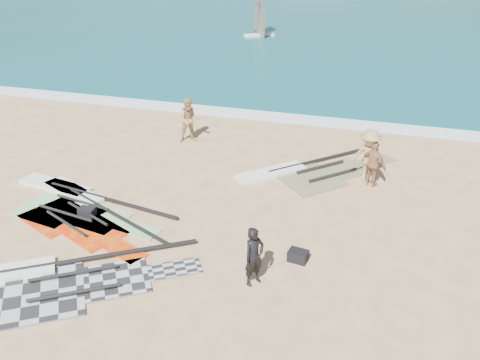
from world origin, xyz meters
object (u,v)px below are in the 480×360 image
(gear_bag_near, at_px, (87,213))
(beachgoer_left, at_px, (190,120))
(gear_bag_far, at_px, (298,256))
(rig_green, at_px, (73,201))
(rig_orange, at_px, (308,171))
(rig_grey, at_px, (53,278))
(person_wetsuit, at_px, (254,257))
(beachgoer_mid, at_px, (369,157))
(beachgoer_back, at_px, (374,164))
(rig_red, at_px, (81,210))

(gear_bag_near, xyz_separation_m, beachgoer_left, (0.91, 6.53, 0.76))
(gear_bag_near, xyz_separation_m, gear_bag_far, (6.62, -0.50, 0.00))
(rig_green, xyz_separation_m, rig_orange, (6.92, 4.22, -0.00))
(rig_grey, distance_m, rig_green, 4.09)
(gear_bag_far, xyz_separation_m, beachgoer_left, (-5.71, 7.03, 0.75))
(rig_green, relative_size, person_wetsuit, 3.90)
(gear_bag_far, distance_m, person_wetsuit, 1.66)
(rig_orange, bearing_deg, person_wetsuit, -136.65)
(rig_green, height_order, beachgoer_left, beachgoer_left)
(gear_bag_far, relative_size, beachgoer_mid, 0.27)
(beachgoer_mid, height_order, beachgoer_back, beachgoer_mid)
(rig_red, xyz_separation_m, gear_bag_far, (6.98, -0.72, 0.10))
(gear_bag_near, relative_size, beachgoer_left, 0.26)
(person_wetsuit, bearing_deg, beachgoer_back, 13.50)
(rig_grey, height_order, rig_green, rig_grey)
(rig_green, bearing_deg, beachgoer_mid, 34.73)
(rig_green, bearing_deg, person_wetsuit, -9.22)
(gear_bag_far, bearing_deg, rig_red, 174.07)
(gear_bag_far, height_order, beachgoer_mid, beachgoer_mid)
(gear_bag_near, height_order, gear_bag_far, gear_bag_far)
(rig_red, xyz_separation_m, gear_bag_near, (0.36, -0.22, 0.10))
(person_wetsuit, relative_size, beachgoer_back, 0.99)
(gear_bag_far, bearing_deg, rig_green, 170.96)
(beachgoer_left, bearing_deg, person_wetsuit, -87.34)
(rig_grey, xyz_separation_m, gear_bag_far, (5.85, 2.52, 0.10))
(rig_green, distance_m, rig_red, 0.75)
(rig_green, xyz_separation_m, beachgoer_mid, (8.98, 3.97, 0.92))
(gear_bag_far, height_order, person_wetsuit, person_wetsuit)
(person_wetsuit, bearing_deg, rig_orange, 33.10)
(rig_red, distance_m, beachgoer_back, 9.63)
(rig_green, height_order, gear_bag_far, gear_bag_far)
(rig_red, distance_m, gear_bag_near, 0.43)
(beachgoer_left, bearing_deg, beachgoer_back, -42.90)
(person_wetsuit, bearing_deg, beachgoer_mid, 15.42)
(person_wetsuit, height_order, beachgoer_mid, beachgoer_mid)
(rig_grey, height_order, beachgoer_left, beachgoer_left)
(rig_orange, xyz_separation_m, beachgoer_left, (-5.08, 1.61, 0.86))
(rig_green, bearing_deg, rig_orange, 42.26)
(rig_grey, xyz_separation_m, gear_bag_near, (-0.77, 3.02, 0.10))
(rig_green, distance_m, beachgoer_mid, 9.86)
(rig_red, xyz_separation_m, beachgoer_mid, (8.41, 4.44, 0.92))
(gear_bag_near, bearing_deg, rig_green, 143.11)
(person_wetsuit, bearing_deg, rig_grey, 140.00)
(gear_bag_near, distance_m, beachgoer_back, 9.41)
(rig_green, relative_size, rig_red, 1.11)
(rig_red, bearing_deg, gear_bag_near, -6.11)
(rig_orange, distance_m, person_wetsuit, 6.70)
(gear_bag_far, relative_size, beachgoer_left, 0.29)
(rig_green, bearing_deg, rig_grey, -54.54)
(beachgoer_left, bearing_deg, rig_green, -135.05)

